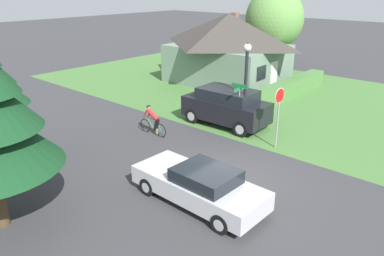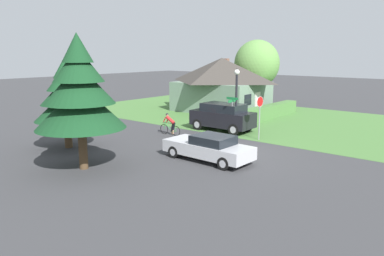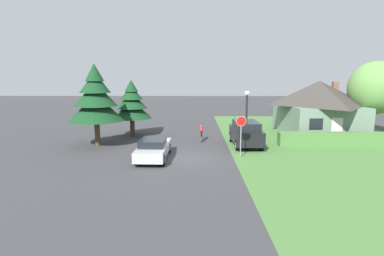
{
  "view_description": "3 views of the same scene",
  "coord_description": "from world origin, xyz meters",
  "px_view_note": "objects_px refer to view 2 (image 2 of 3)",
  "views": [
    {
      "loc": [
        -10.16,
        -7.03,
        6.85
      ],
      "look_at": [
        0.38,
        2.2,
        1.45
      ],
      "focal_mm": 35.0,
      "sensor_mm": 36.0,
      "label": 1
    },
    {
      "loc": [
        -16.57,
        -11.17,
        5.38
      ],
      "look_at": [
        -0.7,
        1.96,
        1.24
      ],
      "focal_mm": 35.0,
      "sensor_mm": 36.0,
      "label": 2
    },
    {
      "loc": [
        0.91,
        -19.02,
        5.18
      ],
      "look_at": [
        0.61,
        2.08,
        1.67
      ],
      "focal_mm": 28.0,
      "sensor_mm": 36.0,
      "label": 3
    }
  ],
  "objects_px": {
    "cottage_house": "(222,84)",
    "conifer_tall_far": "(66,97)",
    "sedan_left_lane": "(209,148)",
    "parked_suv_right": "(223,117)",
    "street_lamp": "(236,92)",
    "stop_sign": "(260,110)",
    "cyclist": "(170,124)",
    "conifer_tall_near": "(80,92)",
    "street_name_sign": "(232,109)",
    "deciduous_tree_right": "(257,64)"
  },
  "relations": [
    {
      "from": "cottage_house",
      "to": "stop_sign",
      "type": "bearing_deg",
      "value": -135.42
    },
    {
      "from": "cottage_house",
      "to": "stop_sign",
      "type": "height_order",
      "value": "cottage_house"
    },
    {
      "from": "stop_sign",
      "to": "conifer_tall_far",
      "type": "relative_size",
      "value": 0.54
    },
    {
      "from": "cyclist",
      "to": "stop_sign",
      "type": "bearing_deg",
      "value": -156.16
    },
    {
      "from": "sedan_left_lane",
      "to": "conifer_tall_far",
      "type": "relative_size",
      "value": 0.94
    },
    {
      "from": "conifer_tall_far",
      "to": "street_lamp",
      "type": "bearing_deg",
      "value": -29.52
    },
    {
      "from": "cottage_house",
      "to": "conifer_tall_near",
      "type": "distance_m",
      "value": 19.9
    },
    {
      "from": "cyclist",
      "to": "stop_sign",
      "type": "relative_size",
      "value": 0.63
    },
    {
      "from": "street_name_sign",
      "to": "stop_sign",
      "type": "bearing_deg",
      "value": -96.13
    },
    {
      "from": "stop_sign",
      "to": "conifer_tall_near",
      "type": "bearing_deg",
      "value": -13.04
    },
    {
      "from": "sedan_left_lane",
      "to": "parked_suv_right",
      "type": "bearing_deg",
      "value": -59.16
    },
    {
      "from": "stop_sign",
      "to": "street_lamp",
      "type": "relative_size",
      "value": 0.63
    },
    {
      "from": "sedan_left_lane",
      "to": "conifer_tall_near",
      "type": "bearing_deg",
      "value": 53.76
    },
    {
      "from": "conifer_tall_near",
      "to": "deciduous_tree_right",
      "type": "height_order",
      "value": "deciduous_tree_right"
    },
    {
      "from": "conifer_tall_near",
      "to": "street_name_sign",
      "type": "bearing_deg",
      "value": -6.13
    },
    {
      "from": "sedan_left_lane",
      "to": "cyclist",
      "type": "distance_m",
      "value": 6.49
    },
    {
      "from": "parked_suv_right",
      "to": "deciduous_tree_right",
      "type": "distance_m",
      "value": 13.28
    },
    {
      "from": "sedan_left_lane",
      "to": "conifer_tall_near",
      "type": "xyz_separation_m",
      "value": [
        -4.88,
        3.72,
        2.96
      ]
    },
    {
      "from": "street_lamp",
      "to": "conifer_tall_near",
      "type": "height_order",
      "value": "conifer_tall_near"
    },
    {
      "from": "sedan_left_lane",
      "to": "deciduous_tree_right",
      "type": "bearing_deg",
      "value": -65.37
    },
    {
      "from": "cottage_house",
      "to": "street_lamp",
      "type": "height_order",
      "value": "cottage_house"
    },
    {
      "from": "cottage_house",
      "to": "street_name_sign",
      "type": "xyz_separation_m",
      "value": [
        -8.28,
        -6.7,
        -0.81
      ]
    },
    {
      "from": "parked_suv_right",
      "to": "street_lamp",
      "type": "height_order",
      "value": "street_lamp"
    },
    {
      "from": "sedan_left_lane",
      "to": "parked_suv_right",
      "type": "relative_size",
      "value": 1.06
    },
    {
      "from": "sedan_left_lane",
      "to": "street_name_sign",
      "type": "relative_size",
      "value": 1.89
    },
    {
      "from": "conifer_tall_near",
      "to": "deciduous_tree_right",
      "type": "bearing_deg",
      "value": 10.63
    },
    {
      "from": "sedan_left_lane",
      "to": "street_lamp",
      "type": "bearing_deg",
      "value": -67.24
    },
    {
      "from": "cottage_house",
      "to": "conifer_tall_far",
      "type": "height_order",
      "value": "conifer_tall_far"
    },
    {
      "from": "parked_suv_right",
      "to": "street_lamp",
      "type": "relative_size",
      "value": 1.02
    },
    {
      "from": "parked_suv_right",
      "to": "stop_sign",
      "type": "height_order",
      "value": "stop_sign"
    },
    {
      "from": "street_lamp",
      "to": "cyclist",
      "type": "bearing_deg",
      "value": 135.76
    },
    {
      "from": "conifer_tall_near",
      "to": "conifer_tall_far",
      "type": "height_order",
      "value": "conifer_tall_near"
    },
    {
      "from": "street_name_sign",
      "to": "cottage_house",
      "type": "bearing_deg",
      "value": 39.01
    },
    {
      "from": "stop_sign",
      "to": "street_lamp",
      "type": "distance_m",
      "value": 2.47
    },
    {
      "from": "cottage_house",
      "to": "sedan_left_lane",
      "type": "bearing_deg",
      "value": -148.64
    },
    {
      "from": "street_name_sign",
      "to": "conifer_tall_far",
      "type": "xyz_separation_m",
      "value": [
        -8.97,
        5.33,
        1.17
      ]
    },
    {
      "from": "sedan_left_lane",
      "to": "conifer_tall_far",
      "type": "distance_m",
      "value": 8.75
    },
    {
      "from": "cyclist",
      "to": "street_name_sign",
      "type": "bearing_deg",
      "value": -139.89
    },
    {
      "from": "stop_sign",
      "to": "conifer_tall_near",
      "type": "relative_size",
      "value": 0.44
    },
    {
      "from": "street_lamp",
      "to": "conifer_tall_far",
      "type": "relative_size",
      "value": 0.87
    },
    {
      "from": "parked_suv_right",
      "to": "sedan_left_lane",
      "type": "bearing_deg",
      "value": 118.19
    },
    {
      "from": "stop_sign",
      "to": "cottage_house",
      "type": "bearing_deg",
      "value": -129.05
    },
    {
      "from": "street_name_sign",
      "to": "deciduous_tree_right",
      "type": "height_order",
      "value": "deciduous_tree_right"
    },
    {
      "from": "stop_sign",
      "to": "conifer_tall_far",
      "type": "bearing_deg",
      "value": -36.14
    },
    {
      "from": "cottage_house",
      "to": "conifer_tall_near",
      "type": "height_order",
      "value": "conifer_tall_near"
    },
    {
      "from": "cyclist",
      "to": "conifer_tall_near",
      "type": "xyz_separation_m",
      "value": [
        -8.08,
        -1.93,
        2.92
      ]
    },
    {
      "from": "street_name_sign",
      "to": "street_lamp",
      "type": "bearing_deg",
      "value": -2.0
    },
    {
      "from": "cyclist",
      "to": "conifer_tall_far",
      "type": "height_order",
      "value": "conifer_tall_far"
    },
    {
      "from": "street_lamp",
      "to": "stop_sign",
      "type": "bearing_deg",
      "value": -107.64
    },
    {
      "from": "cottage_house",
      "to": "parked_suv_right",
      "type": "height_order",
      "value": "cottage_house"
    }
  ]
}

